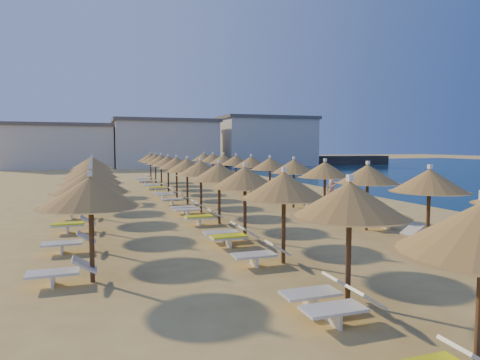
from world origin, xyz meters
name	(u,v)px	position (x,y,z in m)	size (l,w,h in m)	color
ground	(252,212)	(0.00, 0.00, 0.00)	(220.00, 220.00, 0.00)	#DEBB61
jetty	(306,161)	(26.86, 45.43, 0.75)	(30.00, 4.00, 1.50)	black
hotel_blocks	(176,143)	(4.72, 46.07, 3.70)	(47.71, 10.45, 8.10)	silver
parasol_row_east	(281,166)	(2.65, 2.35, 2.20)	(2.55, 38.62, 2.76)	brown
parasol_row_west	(194,167)	(-2.50, 2.35, 2.20)	(2.55, 38.62, 2.76)	brown
parasol_row_inland	(91,171)	(-7.67, 0.71, 2.20)	(2.55, 22.22, 2.76)	brown
loungers	(217,202)	(-1.33, 1.90, 0.34)	(13.32, 36.67, 0.66)	white
beachgoer_a	(332,189)	(5.19, 1.00, 0.90)	(0.66, 0.43, 1.80)	tan
beachgoer_b	(284,186)	(3.28, 3.26, 0.90)	(0.88, 0.68, 1.80)	tan
beachgoer_c	(282,184)	(3.92, 5.04, 0.88)	(1.04, 0.43, 1.77)	tan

